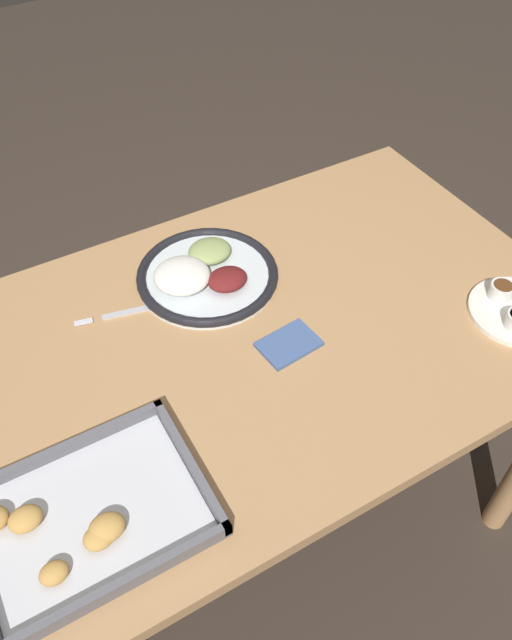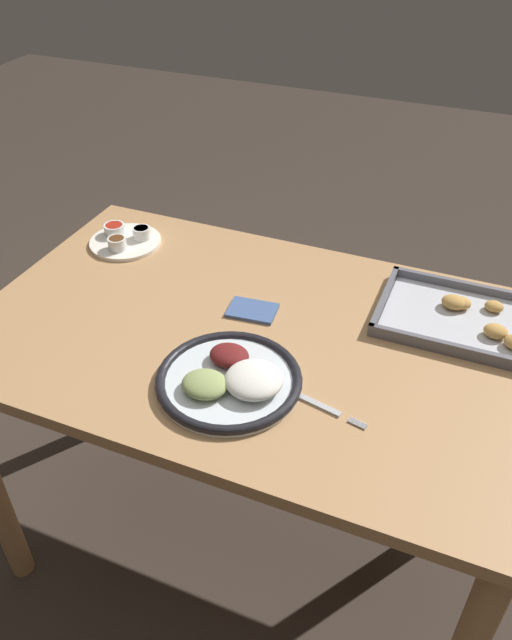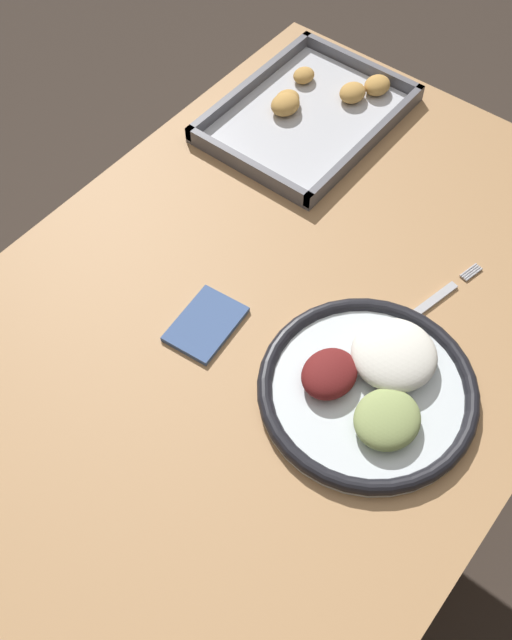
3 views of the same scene
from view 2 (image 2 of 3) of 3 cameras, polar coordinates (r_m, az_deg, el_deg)
ground_plane at (r=1.92m, az=-0.18°, el=-19.23°), size 8.00×8.00×0.00m
dining_table at (r=1.43m, az=-0.23°, el=-4.77°), size 1.22×0.77×0.77m
dinner_plate at (r=1.21m, az=-2.32°, el=-5.39°), size 0.29×0.29×0.05m
fork at (r=1.18m, az=5.46°, el=-7.60°), size 0.19×0.05×0.00m
saucer_plate at (r=1.68m, az=-11.92°, el=7.27°), size 0.19×0.19×0.04m
baking_tray at (r=1.44m, az=18.27°, el=0.19°), size 0.33×0.25×0.04m
napkin at (r=1.40m, az=-0.34°, el=0.89°), size 0.11×0.09×0.01m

